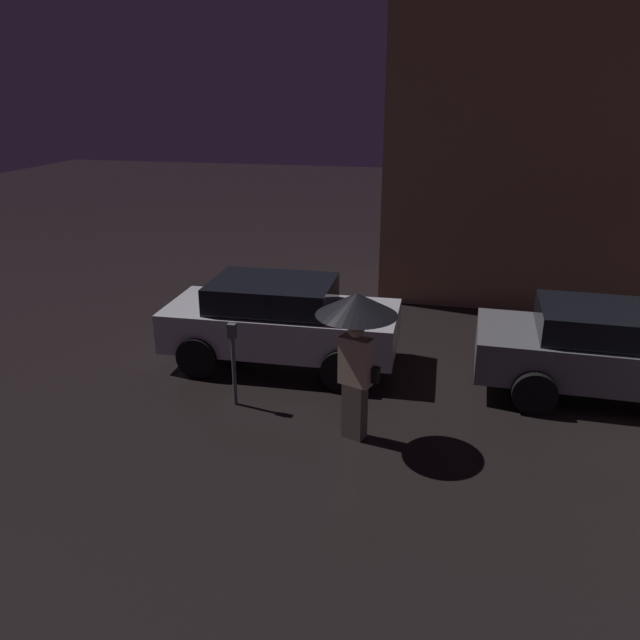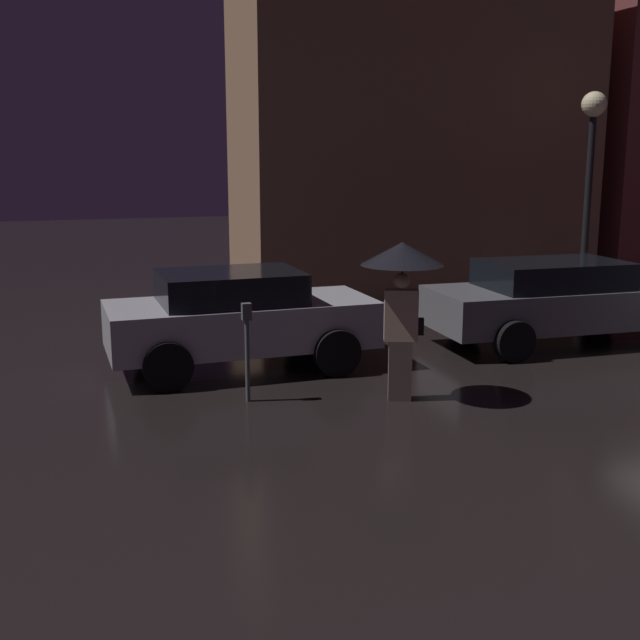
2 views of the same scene
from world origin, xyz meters
name	(u,v)px [view 2 (image 2 of 2)]	position (x,y,z in m)	size (l,w,h in m)	color
building_facade_left	(414,136)	(-2.52, 6.50, 3.54)	(7.78, 3.00, 7.09)	#8C664C
parked_car_silver	(239,317)	(-7.66, 1.36, 0.79)	(3.96, 1.91, 1.48)	#B7B7BF
parked_car_grey	(558,300)	(-2.18, 1.26, 0.76)	(4.51, 1.92, 1.42)	slate
pedestrian_with_umbrella	(402,275)	(-6.00, -0.82, 1.66)	(1.07, 1.07, 2.08)	#66564C
parking_meter	(247,341)	(-7.91, -0.28, 0.81)	(0.12, 0.10, 1.31)	#4C5154
street_lamp_near	(591,146)	(0.17, 3.84, 3.31)	(0.50, 0.50, 4.38)	black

